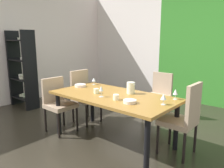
# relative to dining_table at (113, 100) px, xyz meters

# --- Properties ---
(ground_plane) EXTENTS (5.88, 6.32, 0.02)m
(ground_plane) POSITION_rel_dining_table_xyz_m (-0.36, -0.11, -0.68)
(ground_plane) COLOR #2B261E
(back_panel_interior) EXTENTS (2.44, 0.10, 2.90)m
(back_panel_interior) POSITION_rel_dining_table_xyz_m (-2.08, 3.00, 0.78)
(back_panel_interior) COLOR silver
(back_panel_interior) RESTS_ON ground_plane
(left_interior_panel) EXTENTS (0.10, 6.32, 2.90)m
(left_interior_panel) POSITION_rel_dining_table_xyz_m (-3.25, -0.11, 0.78)
(left_interior_panel) COLOR silver
(left_interior_panel) RESTS_ON ground_plane
(dining_table) EXTENTS (1.91, 0.98, 0.75)m
(dining_table) POSITION_rel_dining_table_xyz_m (0.00, 0.00, 0.00)
(dining_table) COLOR olive
(dining_table) RESTS_ON ground_plane
(chair_right_far) EXTENTS (0.44, 0.44, 1.02)m
(chair_right_far) POSITION_rel_dining_table_xyz_m (1.00, 0.30, -0.11)
(chair_right_far) COLOR tan
(chair_right_far) RESTS_ON ground_plane
(chair_left_near) EXTENTS (0.44, 0.44, 0.92)m
(chair_left_near) POSITION_rel_dining_table_xyz_m (-0.99, -0.30, -0.14)
(chair_left_near) COLOR tan
(chair_left_near) RESTS_ON ground_plane
(chair_left_far) EXTENTS (0.44, 0.44, 0.99)m
(chair_left_far) POSITION_rel_dining_table_xyz_m (-0.99, 0.30, -0.12)
(chair_left_far) COLOR tan
(chair_left_far) RESTS_ON ground_plane
(chair_head_far) EXTENTS (0.44, 0.45, 0.92)m
(chair_head_far) POSITION_rel_dining_table_xyz_m (0.04, 1.35, -0.14)
(chair_head_far) COLOR tan
(chair_head_far) RESTS_ON ground_plane
(display_shelf) EXTENTS (0.77, 0.32, 1.77)m
(display_shelf) POSITION_rel_dining_table_xyz_m (-2.76, 0.00, 0.21)
(display_shelf) COLOR black
(display_shelf) RESTS_ON ground_plane
(wine_glass_near_window) EXTENTS (0.07, 0.07, 0.15)m
(wine_glass_near_window) POSITION_rel_dining_table_xyz_m (0.82, 0.38, 0.18)
(wine_glass_near_window) COLOR silver
(wine_glass_near_window) RESTS_ON dining_table
(wine_glass_front) EXTENTS (0.07, 0.07, 0.13)m
(wine_glass_front) POSITION_rel_dining_table_xyz_m (-0.76, 0.35, 0.17)
(wine_glass_front) COLOR silver
(wine_glass_front) RESTS_ON dining_table
(wine_glass_south) EXTENTS (0.08, 0.08, 0.14)m
(wine_glass_south) POSITION_rel_dining_table_xyz_m (0.82, 0.04, 0.18)
(wine_glass_south) COLOR silver
(wine_glass_south) RESTS_ON dining_table
(wine_glass_corner) EXTENTS (0.07, 0.07, 0.16)m
(wine_glass_corner) POSITION_rel_dining_table_xyz_m (-0.05, -0.20, 0.20)
(wine_glass_corner) COLOR silver
(wine_glass_corner) RESTS_ON dining_table
(serving_bowl_east) EXTENTS (0.17, 0.17, 0.04)m
(serving_bowl_east) POSITION_rel_dining_table_xyz_m (0.45, -0.18, 0.10)
(serving_bowl_east) COLOR #F2DECD
(serving_bowl_east) RESTS_ON dining_table
(serving_bowl_north) EXTENTS (0.20, 0.20, 0.04)m
(serving_bowl_north) POSITION_rel_dining_table_xyz_m (-0.81, 0.06, 0.10)
(serving_bowl_north) COLOR white
(serving_bowl_north) RESTS_ON dining_table
(cup_rear) EXTENTS (0.08, 0.08, 0.08)m
(cup_rear) POSITION_rel_dining_table_xyz_m (-0.25, -0.11, 0.12)
(cup_rear) COLOR #EDF2C7
(cup_rear) RESTS_ON dining_table
(cup_right) EXTENTS (0.08, 0.08, 0.08)m
(cup_right) POSITION_rel_dining_table_xyz_m (0.22, -0.18, 0.12)
(cup_right) COLOR white
(cup_right) RESTS_ON dining_table
(pitcher_center) EXTENTS (0.14, 0.12, 0.18)m
(pitcher_center) POSITION_rel_dining_table_xyz_m (0.16, 0.23, 0.17)
(pitcher_center) COLOR white
(pitcher_center) RESTS_ON dining_table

